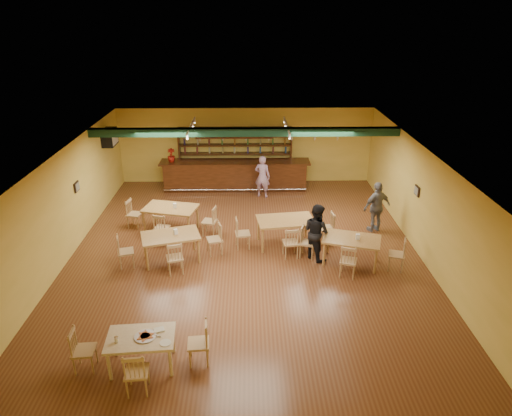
{
  "coord_description": "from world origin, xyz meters",
  "views": [
    {
      "loc": [
        0.11,
        -11.69,
        6.53
      ],
      "look_at": [
        0.32,
        0.6,
        1.15
      ],
      "focal_mm": 32.09,
      "sensor_mm": 36.0,
      "label": 1
    }
  ],
  "objects_px": {
    "dining_table_c": "(171,247)",
    "patron_right_a": "(316,232)",
    "bar_counter": "(235,175)",
    "dining_table_d": "(351,251)",
    "patron_bar": "(262,176)",
    "near_table": "(142,351)",
    "dining_table_b": "(285,232)",
    "dining_table_a": "(171,219)"
  },
  "relations": [
    {
      "from": "dining_table_a",
      "to": "dining_table_c",
      "type": "distance_m",
      "value": 1.86
    },
    {
      "from": "dining_table_a",
      "to": "dining_table_d",
      "type": "height_order",
      "value": "dining_table_a"
    },
    {
      "from": "near_table",
      "to": "patron_bar",
      "type": "bearing_deg",
      "value": 69.14
    },
    {
      "from": "bar_counter",
      "to": "patron_bar",
      "type": "distance_m",
      "value": 1.34
    },
    {
      "from": "patron_bar",
      "to": "dining_table_c",
      "type": "bearing_deg",
      "value": 79.08
    },
    {
      "from": "dining_table_a",
      "to": "dining_table_c",
      "type": "height_order",
      "value": "dining_table_a"
    },
    {
      "from": "patron_bar",
      "to": "dining_table_a",
      "type": "bearing_deg",
      "value": 62.76
    },
    {
      "from": "near_table",
      "to": "patron_bar",
      "type": "distance_m",
      "value": 9.27
    },
    {
      "from": "bar_counter",
      "to": "patron_bar",
      "type": "xyz_separation_m",
      "value": [
        1.03,
        -0.83,
        0.23
      ]
    },
    {
      "from": "patron_bar",
      "to": "patron_right_a",
      "type": "bearing_deg",
      "value": 125.25
    },
    {
      "from": "near_table",
      "to": "bar_counter",
      "type": "bearing_deg",
      "value": 76.31
    },
    {
      "from": "near_table",
      "to": "patron_right_a",
      "type": "height_order",
      "value": "patron_right_a"
    },
    {
      "from": "dining_table_a",
      "to": "patron_bar",
      "type": "relative_size",
      "value": 1.02
    },
    {
      "from": "dining_table_b",
      "to": "dining_table_c",
      "type": "height_order",
      "value": "dining_table_b"
    },
    {
      "from": "dining_table_c",
      "to": "patron_right_a",
      "type": "xyz_separation_m",
      "value": [
        4.05,
        0.05,
        0.43
      ]
    },
    {
      "from": "bar_counter",
      "to": "dining_table_a",
      "type": "distance_m",
      "value": 4.16
    },
    {
      "from": "dining_table_b",
      "to": "dining_table_c",
      "type": "relative_size",
      "value": 1.05
    },
    {
      "from": "dining_table_d",
      "to": "patron_bar",
      "type": "height_order",
      "value": "patron_bar"
    },
    {
      "from": "dining_table_a",
      "to": "dining_table_b",
      "type": "bearing_deg",
      "value": -2.18
    },
    {
      "from": "bar_counter",
      "to": "dining_table_d",
      "type": "relative_size",
      "value": 3.77
    },
    {
      "from": "patron_right_a",
      "to": "dining_table_d",
      "type": "bearing_deg",
      "value": -145.98
    },
    {
      "from": "bar_counter",
      "to": "dining_table_a",
      "type": "xyz_separation_m",
      "value": [
        -1.94,
        -3.68,
        -0.16
      ]
    },
    {
      "from": "near_table",
      "to": "patron_right_a",
      "type": "distance_m",
      "value": 5.84
    },
    {
      "from": "bar_counter",
      "to": "dining_table_d",
      "type": "distance_m",
      "value": 6.68
    },
    {
      "from": "dining_table_b",
      "to": "dining_table_d",
      "type": "distance_m",
      "value": 2.06
    },
    {
      "from": "dining_table_c",
      "to": "near_table",
      "type": "bearing_deg",
      "value": -105.11
    },
    {
      "from": "near_table",
      "to": "dining_table_b",
      "type": "bearing_deg",
      "value": 53.24
    },
    {
      "from": "dining_table_d",
      "to": "near_table",
      "type": "relative_size",
      "value": 1.17
    },
    {
      "from": "bar_counter",
      "to": "dining_table_c",
      "type": "relative_size",
      "value": 3.68
    },
    {
      "from": "dining_table_a",
      "to": "near_table",
      "type": "xyz_separation_m",
      "value": [
        0.34,
        -6.02,
        -0.06
      ]
    },
    {
      "from": "dining_table_b",
      "to": "patron_right_a",
      "type": "xyz_separation_m",
      "value": [
        0.8,
        -0.8,
        0.41
      ]
    },
    {
      "from": "bar_counter",
      "to": "dining_table_d",
      "type": "xyz_separation_m",
      "value": [
        3.34,
        -5.78,
        -0.18
      ]
    },
    {
      "from": "dining_table_b",
      "to": "patron_bar",
      "type": "xyz_separation_m",
      "value": [
        -0.56,
        3.84,
        0.39
      ]
    },
    {
      "from": "dining_table_d",
      "to": "patron_bar",
      "type": "bearing_deg",
      "value": 132.43
    },
    {
      "from": "dining_table_b",
      "to": "dining_table_d",
      "type": "xyz_separation_m",
      "value": [
        1.74,
        -1.11,
        -0.03
      ]
    },
    {
      "from": "near_table",
      "to": "patron_bar",
      "type": "height_order",
      "value": "patron_bar"
    },
    {
      "from": "dining_table_c",
      "to": "bar_counter",
      "type": "bearing_deg",
      "value": 57.39
    },
    {
      "from": "dining_table_b",
      "to": "patron_bar",
      "type": "height_order",
      "value": "patron_bar"
    },
    {
      "from": "dining_table_c",
      "to": "dining_table_d",
      "type": "height_order",
      "value": "dining_table_c"
    },
    {
      "from": "bar_counter",
      "to": "dining_table_a",
      "type": "relative_size",
      "value": 3.55
    },
    {
      "from": "bar_counter",
      "to": "dining_table_c",
      "type": "distance_m",
      "value": 5.77
    },
    {
      "from": "dining_table_b",
      "to": "patron_bar",
      "type": "bearing_deg",
      "value": 91.03
    }
  ]
}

